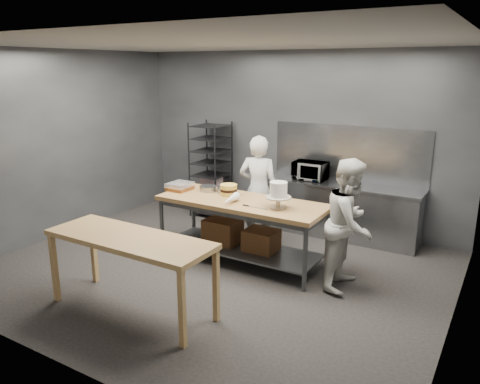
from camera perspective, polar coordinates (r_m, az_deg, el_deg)
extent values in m
plane|color=black|center=(6.57, -3.13, -9.46)|extent=(6.00, 6.00, 0.00)
cube|color=#4C4F54|center=(8.26, 6.53, 6.43)|extent=(6.00, 0.04, 3.00)
cube|color=brown|center=(6.53, 0.23, -1.26)|extent=(2.40, 0.90, 0.06)
cube|color=#47494C|center=(6.76, 0.22, -6.88)|extent=(2.25, 0.75, 0.03)
cylinder|color=#47494C|center=(7.01, -9.49, -4.27)|extent=(0.06, 0.06, 0.86)
cylinder|color=#47494C|center=(7.58, -5.69, -2.63)|extent=(0.06, 0.06, 0.86)
cylinder|color=#47494C|center=(5.87, 7.93, -8.09)|extent=(0.06, 0.06, 0.86)
cylinder|color=#47494C|center=(6.55, 10.65, -5.72)|extent=(0.06, 0.06, 0.86)
cube|color=brown|center=(6.90, -2.12, -4.75)|extent=(0.50, 0.40, 0.35)
cube|color=brown|center=(6.61, 2.61, -5.88)|extent=(0.45, 0.38, 0.30)
cube|color=#A37743|center=(5.36, -13.33, -5.61)|extent=(2.00, 0.70, 0.06)
cube|color=#A37743|center=(6.02, -21.68, -8.59)|extent=(0.06, 0.06, 0.84)
cube|color=#A37743|center=(6.36, -17.40, -6.91)|extent=(0.06, 0.06, 0.84)
cube|color=#A37743|center=(4.76, -7.08, -14.01)|extent=(0.06, 0.06, 0.84)
cube|color=#A37743|center=(5.19, -2.93, -11.32)|extent=(0.06, 0.06, 0.84)
cube|color=slate|center=(7.72, 12.15, 0.90)|extent=(2.60, 0.60, 0.04)
cube|color=slate|center=(7.84, 11.97, -2.29)|extent=(2.56, 0.56, 0.86)
cube|color=slate|center=(7.91, 13.06, 4.65)|extent=(2.60, 0.02, 0.90)
cube|color=black|center=(8.75, -3.56, 2.82)|extent=(0.63, 0.67, 1.75)
cube|color=silver|center=(8.82, -3.53, 0.69)|extent=(0.39, 0.26, 0.45)
imported|color=silver|center=(7.31, 2.26, 0.25)|extent=(0.69, 0.53, 1.72)
imported|color=beige|center=(5.97, 13.23, -3.85)|extent=(0.63, 0.81, 1.66)
imported|color=black|center=(7.87, 8.54, 2.60)|extent=(0.54, 0.37, 0.30)
cylinder|color=#BDB097|center=(6.17, 4.67, -1.89)|extent=(0.20, 0.20, 0.02)
cylinder|color=#BDB097|center=(6.15, 4.68, -1.27)|extent=(0.06, 0.06, 0.12)
cylinder|color=#BDB097|center=(6.14, 4.69, -0.65)|extent=(0.34, 0.34, 0.02)
cylinder|color=silver|center=(6.11, 4.71, 0.32)|extent=(0.23, 0.23, 0.20)
cylinder|color=#E4CA48|center=(6.77, -1.39, -0.14)|extent=(0.24, 0.24, 0.06)
cylinder|color=black|center=(6.76, -1.40, 0.27)|extent=(0.24, 0.24, 0.04)
cylinder|color=#E4CA48|center=(6.75, -1.40, 0.68)|extent=(0.24, 0.24, 0.06)
cylinder|color=gray|center=(7.02, -3.91, 0.44)|extent=(0.26, 0.26, 0.07)
cylinder|color=gray|center=(6.93, -1.78, 0.27)|extent=(0.25, 0.25, 0.07)
cone|color=silver|center=(6.34, -1.19, -0.92)|extent=(0.15, 0.39, 0.12)
cube|color=slate|center=(6.17, 2.17, -1.94)|extent=(0.28, 0.02, 0.00)
cube|color=black|center=(6.25, 0.73, -1.64)|extent=(0.09, 0.02, 0.02)
cube|color=brown|center=(7.07, -7.71, 0.33)|extent=(0.30, 0.20, 0.05)
cube|color=silver|center=(7.05, -7.72, 0.76)|extent=(0.31, 0.21, 0.06)
cube|color=brown|center=(7.17, -6.97, 0.58)|extent=(0.30, 0.20, 0.05)
cube|color=silver|center=(7.16, -6.98, 1.01)|extent=(0.31, 0.21, 0.06)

